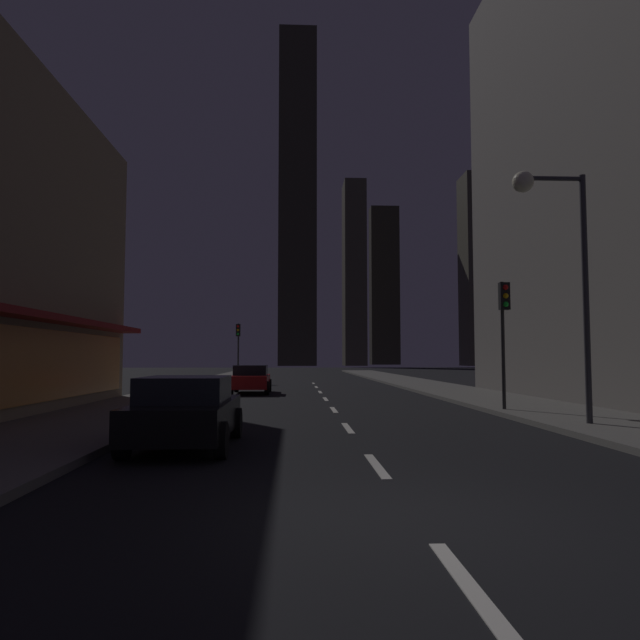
{
  "coord_description": "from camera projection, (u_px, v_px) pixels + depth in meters",
  "views": [
    {
      "loc": [
        -1.41,
        -6.6,
        1.83
      ],
      "look_at": [
        0.0,
        24.21,
        3.86
      ],
      "focal_mm": 32.23,
      "sensor_mm": 36.0,
      "label": 1
    }
  ],
  "objects": [
    {
      "name": "traffic_light_far_left",
      "position": [
        238.0,
        339.0,
        42.19
      ],
      "size": [
        0.32,
        0.48,
        4.2
      ],
      "color": "#2D2D2D",
      "rests_on": "sidewalk_left"
    },
    {
      "name": "street_lamp_right",
      "position": [
        553.0,
        234.0,
        15.02
      ],
      "size": [
        1.96,
        0.56,
        6.58
      ],
      "color": "#38383D",
      "rests_on": "sidewalk_right"
    },
    {
      "name": "traffic_light_near_right",
      "position": [
        504.0,
        316.0,
        18.87
      ],
      "size": [
        0.32,
        0.48,
        4.2
      ],
      "color": "#2D2D2D",
      "rests_on": "sidewalk_right"
    },
    {
      "name": "skyscraper_distant_slender",
      "position": [
        476.0,
        270.0,
        132.02
      ],
      "size": [
        5.95,
        8.44,
        44.04
      ],
      "primitive_type": "cube",
      "color": "#444033",
      "rests_on": "ground"
    },
    {
      "name": "skyscraper_distant_short",
      "position": [
        384.0,
        286.0,
        153.39
      ],
      "size": [
        7.54,
        5.07,
        42.16
      ],
      "primitive_type": "cube",
      "color": "#2E2C22",
      "rests_on": "ground"
    },
    {
      "name": "ground_plane",
      "position": [
        315.0,
        386.0,
        38.41
      ],
      "size": [
        78.0,
        136.0,
        0.1
      ],
      "primitive_type": "cube",
      "color": "black"
    },
    {
      "name": "fire_hydrant_far_left",
      "position": [
        189.0,
        390.0,
        24.68
      ],
      "size": [
        0.42,
        0.3,
        0.65
      ],
      "color": "gold",
      "rests_on": "sidewalk_left"
    },
    {
      "name": "sidewalk_right",
      "position": [
        418.0,
        384.0,
        38.74
      ],
      "size": [
        4.0,
        76.0,
        0.15
      ],
      "primitive_type": "cube",
      "color": "#605E59",
      "rests_on": "ground"
    },
    {
      "name": "car_parked_far",
      "position": [
        251.0,
        379.0,
        29.46
      ],
      "size": [
        1.98,
        4.24,
        1.45
      ],
      "color": "#B21919",
      "rests_on": "ground"
    },
    {
      "name": "skyscraper_distant_tall",
      "position": [
        298.0,
        195.0,
        131.7
      ],
      "size": [
        8.67,
        5.04,
        78.22
      ],
      "primitive_type": "cube",
      "color": "#2F2D23",
      "rests_on": "ground"
    },
    {
      "name": "car_parked_near",
      "position": [
        186.0,
        411.0,
        11.71
      ],
      "size": [
        1.98,
        4.24,
        1.45
      ],
      "color": "black",
      "rests_on": "ground"
    },
    {
      "name": "skyscraper_distant_mid",
      "position": [
        354.0,
        274.0,
        134.5
      ],
      "size": [
        5.01,
        8.65,
        43.04
      ],
      "primitive_type": "cube",
      "color": "#423F32",
      "rests_on": "ground"
    },
    {
      "name": "lane_marking_center",
      "position": [
        329.0,
        404.0,
        22.67
      ],
      "size": [
        0.16,
        38.6,
        0.01
      ],
      "color": "silver",
      "rests_on": "ground"
    },
    {
      "name": "sidewalk_left",
      "position": [
        209.0,
        384.0,
        38.1
      ],
      "size": [
        4.0,
        76.0,
        0.15
      ],
      "primitive_type": "cube",
      "color": "#605E59",
      "rests_on": "ground"
    }
  ]
}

